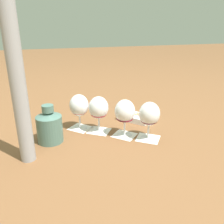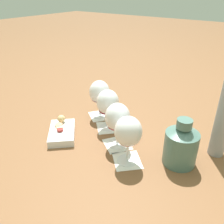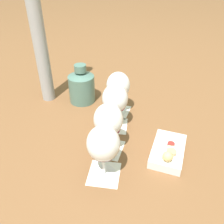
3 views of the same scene
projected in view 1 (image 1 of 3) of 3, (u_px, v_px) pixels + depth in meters
ground_plane at (112, 133)px, 1.18m from camera, size 8.00×8.00×0.00m
tasting_card_0 at (80, 128)px, 1.23m from camera, size 0.14×0.14×0.00m
tasting_card_1 at (99, 131)px, 1.20m from camera, size 0.14×0.14×0.00m
tasting_card_2 at (124, 135)px, 1.16m from camera, size 0.14×0.14×0.00m
tasting_card_3 at (148, 138)px, 1.13m from camera, size 0.14×0.14×0.00m
wine_glass_0 at (79, 107)px, 1.19m from camera, size 0.10×0.10×0.18m
wine_glass_1 at (99, 109)px, 1.16m from camera, size 0.10×0.10×0.18m
wine_glass_2 at (125, 113)px, 1.12m from camera, size 0.10×0.10×0.18m
wine_glass_3 at (149, 115)px, 1.08m from camera, size 0.10×0.10×0.18m
ceramic_vase at (49, 126)px, 1.07m from camera, size 0.12×0.12×0.18m
snack_dish at (135, 117)px, 1.33m from camera, size 0.20×0.19×0.06m
umbrella_pole at (16, 69)px, 0.83m from camera, size 0.06×0.06×0.73m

